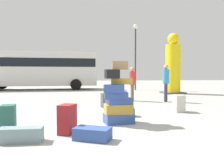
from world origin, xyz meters
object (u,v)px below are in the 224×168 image
Objects in this scene: person_bearded_onlooker at (166,80)px; yellow_dummy_statue at (173,67)px; suitcase_tower at (118,100)px; lamp_post at (135,46)px; suitcase_charcoal_white_trunk at (105,100)px; person_tourist_with_camera at (132,81)px; suitcase_teal_right_side at (8,117)px; suitcase_maroon_left_side at (67,119)px; parked_bus at (38,68)px; suitcase_cream_behind_tower at (179,103)px; suitcase_navy_foreground_far at (92,134)px; suitcase_slate_upright_blue at (21,135)px; suitcase_navy_foreground_near at (124,112)px.

yellow_dummy_statue is at bearing -175.47° from person_bearded_onlooker.
lamp_post is at bearing 74.55° from suitcase_tower.
person_bearded_onlooker reaches higher than suitcase_charcoal_white_trunk.
suitcase_teal_right_side is at bearing -36.26° from person_tourist_with_camera.
suitcase_teal_right_side is (-2.66, -0.20, -0.33)m from suitcase_tower.
suitcase_charcoal_white_trunk is at bearing 94.20° from suitcase_maroon_left_side.
parked_bus is at bearing 125.52° from suitcase_maroon_left_side.
suitcase_maroon_left_side is (1.42, -0.66, 0.04)m from suitcase_teal_right_side.
yellow_dummy_statue is at bearing -64.71° from lamp_post.
suitcase_charcoal_white_trunk is at bearing -33.91° from person_bearded_onlooker.
suitcase_teal_right_side is 1.57m from suitcase_maroon_left_side.
suitcase_cream_behind_tower reaches higher than suitcase_teal_right_side.
suitcase_tower is at bearing -105.45° from lamp_post.
suitcase_tower is at bearing -4.87° from suitcase_teal_right_side.
yellow_dummy_statue reaches higher than suitcase_tower.
suitcase_navy_foreground_far is 15.52m from parked_bus.
parked_bus is (-7.09, 12.03, 1.55)m from suitcase_cream_behind_tower.
suitcase_cream_behind_tower is (4.39, 2.83, 0.15)m from suitcase_slate_upright_blue.
person_bearded_onlooker is 0.43× the size of yellow_dummy_statue.
person_bearded_onlooker is 0.18× the size of parked_bus.
suitcase_cream_behind_tower is at bearing 32.34° from suitcase_tower.
suitcase_tower is 2.81× the size of suitcase_cream_behind_tower.
yellow_dummy_statue is (2.13, 4.26, 0.75)m from person_bearded_onlooker.
suitcase_slate_upright_blue is 0.08× the size of parked_bus.
suitcase_tower is at bearing -3.88° from person_bearded_onlooker.
person_tourist_with_camera is 0.30× the size of lamp_post.
suitcase_navy_foreground_near is 2.52m from suitcase_navy_foreground_far.
suitcase_navy_foreground_far is 0.17× the size of yellow_dummy_statue.
yellow_dummy_statue is (7.69, 8.61, 1.51)m from suitcase_teal_right_side.
suitcase_charcoal_white_trunk is at bearing -110.21° from lamp_post.
suitcase_charcoal_white_trunk is 3.91m from suitcase_teal_right_side.
suitcase_teal_right_side is 11.64m from yellow_dummy_statue.
suitcase_tower is at bearing -99.77° from suitcase_charcoal_white_trunk.
suitcase_tower reaches higher than suitcase_charcoal_white_trunk.
suitcase_charcoal_white_trunk is at bearing 64.85° from suitcase_slate_upright_blue.
person_tourist_with_camera reaches higher than suitcase_tower.
parked_bus reaches higher than suitcase_cream_behind_tower.
person_tourist_with_camera is at bearing -79.57° from person_bearded_onlooker.
person_tourist_with_camera is at bearing 94.97° from suitcase_navy_foreground_far.
lamp_post is (-1.71, 3.62, 1.78)m from yellow_dummy_statue.
suitcase_tower is 0.30× the size of lamp_post.
suitcase_teal_right_side is at bearing 118.05° from suitcase_slate_upright_blue.
suitcase_tower is 0.99× the size of person_tourist_with_camera.
lamp_post reaches higher than parked_bus.
suitcase_cream_behind_tower is 14.05m from parked_bus.
suitcase_navy_foreground_near is at bearing 43.78° from suitcase_slate_upright_blue.
suitcase_tower is 14.38m from parked_bus.
person_tourist_with_camera is at bearing 60.48° from suitcase_slate_upright_blue.
suitcase_maroon_left_side reaches higher than suitcase_teal_right_side.
suitcase_slate_upright_blue is 7.46m from person_bearded_onlooker.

